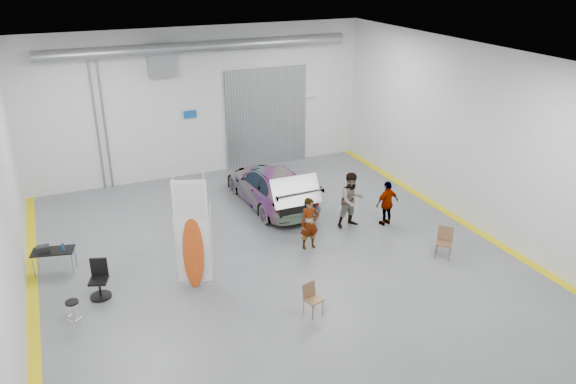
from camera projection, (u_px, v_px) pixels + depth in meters
name	position (u px, v px, depth m)	size (l,w,h in m)	color
ground	(278.00, 260.00, 17.01)	(16.00, 16.00, 0.00)	#5C5E63
room_shell	(256.00, 110.00, 17.36)	(14.02, 16.18, 6.01)	silver
sedan_car	(271.00, 186.00, 20.51)	(2.01, 4.94, 1.43)	white
person_a	(309.00, 224.00, 17.38)	(0.61, 0.40, 1.68)	#855748
person_b	(352.00, 200.00, 18.74)	(0.94, 0.72, 1.92)	#445F7C
person_c	(387.00, 203.00, 18.92)	(0.91, 0.38, 1.58)	brown
surfboard_display	(196.00, 242.00, 15.18)	(0.90, 0.50, 3.36)	white
folding_chair_near	(313.00, 305.00, 14.35)	(0.49, 0.51, 0.85)	brown
folding_chair_far	(443.00, 249.00, 17.00)	(0.64, 0.72, 0.97)	brown
shop_stool	(74.00, 313.00, 13.92)	(0.34, 0.34, 0.67)	black
work_table	(50.00, 251.00, 16.02)	(1.26, 0.82, 0.94)	gray
office_chair	(99.00, 281.00, 15.02)	(0.59, 0.62, 1.07)	black
trunk_lid	(296.00, 189.00, 18.35)	(1.67, 1.01, 0.04)	silver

